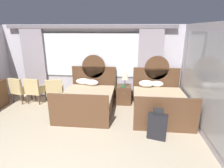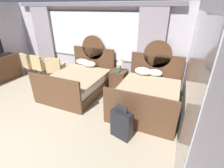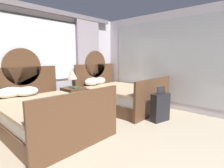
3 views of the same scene
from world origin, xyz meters
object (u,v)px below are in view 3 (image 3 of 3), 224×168
(nightstand_between_beds, at_px, (74,99))
(suitcase_on_floor, at_px, (160,107))
(bed_near_window, at_px, (46,113))
(book_on_nightstand, at_px, (75,87))
(bed_near_mirror, at_px, (119,95))
(table_lamp_on_nightstand, at_px, (72,74))

(nightstand_between_beds, bearing_deg, suitcase_on_floor, -67.37)
(bed_near_window, bearing_deg, book_on_nightstand, 26.80)
(nightstand_between_beds, xyz_separation_m, suitcase_on_floor, (0.88, -2.11, 0.00))
(bed_near_mirror, height_order, nightstand_between_beds, bed_near_mirror)
(table_lamp_on_nightstand, bearing_deg, nightstand_between_beds, -112.02)
(bed_near_window, bearing_deg, table_lamp_on_nightstand, 32.24)
(book_on_nightstand, distance_m, suitcase_on_floor, 2.22)
(bed_near_window, distance_m, book_on_nightstand, 1.28)
(book_on_nightstand, bearing_deg, bed_near_window, -153.20)
(bed_near_mirror, xyz_separation_m, table_lamp_on_nightstand, (-1.09, 0.73, 0.66))
(suitcase_on_floor, bearing_deg, nightstand_between_beds, 112.63)
(bed_near_mirror, xyz_separation_m, nightstand_between_beds, (-1.12, 0.66, -0.03))
(bed_near_window, bearing_deg, nightstand_between_beds, 30.30)
(table_lamp_on_nightstand, relative_size, suitcase_on_floor, 0.65)
(table_lamp_on_nightstand, height_order, book_on_nightstand, table_lamp_on_nightstand)
(nightstand_between_beds, height_order, book_on_nightstand, book_on_nightstand)
(table_lamp_on_nightstand, bearing_deg, bed_near_window, -147.76)
(bed_near_window, relative_size, book_on_nightstand, 8.44)
(bed_near_mirror, distance_m, book_on_nightstand, 1.31)
(table_lamp_on_nightstand, relative_size, book_on_nightstand, 2.01)
(table_lamp_on_nightstand, xyz_separation_m, suitcase_on_floor, (0.85, -2.18, -0.68))
(book_on_nightstand, height_order, suitcase_on_floor, suitcase_on_floor)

